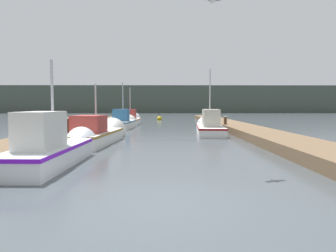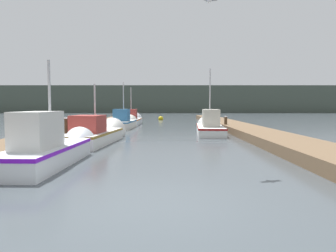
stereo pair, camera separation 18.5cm
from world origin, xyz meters
TOP-DOWN VIEW (x-y plane):
  - ground_plane at (0.00, 0.00)m, footprint 200.00×200.00m
  - dock_left at (-5.37, 16.00)m, footprint 2.26×40.00m
  - dock_right at (5.37, 16.00)m, footprint 2.26×40.00m
  - distant_shore_ridge at (0.00, 71.67)m, footprint 120.00×16.00m
  - fishing_boat_0 at (-3.28, 3.91)m, footprint 1.53×5.29m
  - fishing_boat_1 at (-3.15, 9.30)m, footprint 2.14×5.95m
  - fishing_boat_2 at (3.03, 14.01)m, footprint 2.01×6.47m
  - fishing_boat_3 at (-3.16, 18.42)m, footprint 1.74×4.81m
  - fishing_boat_4 at (-3.16, 23.29)m, footprint 1.74×5.45m
  - mooring_piling_0 at (4.47, 15.96)m, footprint 0.25×0.25m
  - mooring_piling_1 at (-4.17, 7.80)m, footprint 0.31×0.31m
  - channel_buoy at (-0.55, 31.27)m, footprint 0.61×0.61m
  - seagull_lead at (1.50, 3.33)m, footprint 0.56×0.31m

SIDE VIEW (x-z plane):
  - ground_plane at x=0.00m, z-range 0.00..0.00m
  - channel_buoy at x=-0.55m, z-range -0.38..0.72m
  - dock_left at x=-5.37m, z-range 0.00..0.44m
  - dock_right at x=5.37m, z-range 0.00..0.44m
  - fishing_boat_1 at x=-3.15m, z-range -1.25..2.09m
  - fishing_boat_4 at x=-3.16m, z-range -1.58..2.43m
  - fishing_boat_2 at x=3.03m, z-range -1.85..2.74m
  - fishing_boat_3 at x=-3.16m, z-range -1.55..2.47m
  - fishing_boat_0 at x=-3.28m, z-range -1.27..2.26m
  - mooring_piling_0 at x=4.47m, z-range 0.01..1.03m
  - mooring_piling_1 at x=-4.17m, z-range 0.01..1.27m
  - distant_shore_ridge at x=0.00m, z-range 0.00..6.39m
  - seagull_lead at x=1.50m, z-range 4.73..4.86m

